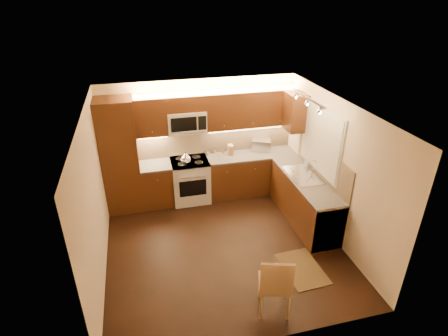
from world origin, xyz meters
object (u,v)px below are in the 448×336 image
object	(u,v)px
microwave	(187,121)
sink	(303,172)
soap_bottle	(307,162)
stove	(190,180)
knife_block	(230,150)
toaster_oven	(262,145)
kettle	(186,157)
dining_chair	(275,282)

from	to	relation	value
microwave	sink	distance (m)	2.48
sink	microwave	bearing A→B (deg)	147.79
soap_bottle	stove	bearing A→B (deg)	150.71
stove	knife_block	distance (m)	1.07
stove	toaster_oven	world-z (taller)	toaster_oven
stove	kettle	bearing A→B (deg)	-135.90
sink	kettle	xyz separation A→B (m)	(-2.08, 1.04, 0.06)
kettle	toaster_oven	xyz separation A→B (m)	(1.71, 0.27, -0.02)
stove	dining_chair	distance (m)	3.26
stove	toaster_oven	bearing A→B (deg)	6.77
toaster_oven	knife_block	xyz separation A→B (m)	(-0.72, -0.06, -0.01)
toaster_oven	soap_bottle	distance (m)	1.16
microwave	dining_chair	xyz separation A→B (m)	(0.65, -3.33, -1.23)
kettle	dining_chair	bearing A→B (deg)	-67.31
microwave	knife_block	bearing A→B (deg)	-0.36
knife_block	soap_bottle	distance (m)	1.62
microwave	knife_block	world-z (taller)	microwave
stove	soap_bottle	world-z (taller)	soap_bottle
kettle	soap_bottle	distance (m)	2.43
microwave	kettle	xyz separation A→B (m)	(-0.08, -0.22, -0.68)
sink	knife_block	xyz separation A→B (m)	(-1.09, 1.25, 0.03)
microwave	soap_bottle	size ratio (longest dim) A/B	3.99
knife_block	dining_chair	bearing A→B (deg)	-91.13
kettle	dining_chair	xyz separation A→B (m)	(0.73, -3.11, -0.54)
dining_chair	soap_bottle	bearing A→B (deg)	73.44
stove	soap_bottle	xyz separation A→B (m)	(2.24, -0.79, 0.54)
soap_bottle	toaster_oven	bearing A→B (deg)	112.12
kettle	soap_bottle	bearing A→B (deg)	-7.61
kettle	toaster_oven	world-z (taller)	kettle
stove	dining_chair	size ratio (longest dim) A/B	0.93
kettle	soap_bottle	world-z (taller)	kettle
kettle	toaster_oven	distance (m)	1.73
sink	stove	bearing A→B (deg)	150.64
microwave	toaster_oven	distance (m)	1.77
kettle	soap_bottle	size ratio (longest dim) A/B	1.21
kettle	dining_chair	size ratio (longest dim) A/B	0.23
microwave	dining_chair	bearing A→B (deg)	-78.92
microwave	kettle	bearing A→B (deg)	-111.01
stove	microwave	world-z (taller)	microwave
stove	soap_bottle	distance (m)	2.43
stove	dining_chair	bearing A→B (deg)	-78.46
kettle	stove	bearing A→B (deg)	53.52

